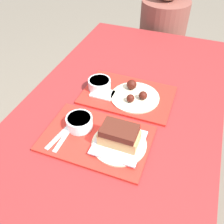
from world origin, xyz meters
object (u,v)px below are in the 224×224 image
(tray_near, at_px, (97,138))
(wings_plate_far, at_px, (135,95))
(brisket_sandwich_plate, at_px, (119,138))
(person_seated_across, at_px, (163,26))
(bowl_coleslaw_near, at_px, (79,122))
(bowl_coleslaw_far, at_px, (99,84))
(tray_far, at_px, (128,95))

(tray_near, relative_size, wings_plate_far, 1.87)
(brisket_sandwich_plate, bearing_deg, person_seated_across, 94.09)
(bowl_coleslaw_near, distance_m, bowl_coleslaw_far, 0.28)
(bowl_coleslaw_far, bearing_deg, wings_plate_far, -0.87)
(tray_near, bearing_deg, bowl_coleslaw_far, 110.55)
(brisket_sandwich_plate, bearing_deg, wings_plate_far, 95.33)
(tray_near, distance_m, wings_plate_far, 0.31)
(tray_near, xyz_separation_m, bowl_coleslaw_near, (-0.09, 0.03, 0.03))
(bowl_coleslaw_near, relative_size, person_seated_across, 0.17)
(bowl_coleslaw_near, xyz_separation_m, wings_plate_far, (0.16, 0.27, -0.02))
(bowl_coleslaw_far, xyz_separation_m, person_seated_across, (0.12, 0.99, -0.09))
(brisket_sandwich_plate, height_order, bowl_coleslaw_far, brisket_sandwich_plate)
(bowl_coleslaw_far, bearing_deg, brisket_sandwich_plate, -55.45)
(bowl_coleslaw_far, distance_m, wings_plate_far, 0.19)
(tray_far, xyz_separation_m, wings_plate_far, (0.04, -0.01, 0.02))
(bowl_coleslaw_near, distance_m, person_seated_across, 1.27)
(wings_plate_far, bearing_deg, bowl_coleslaw_far, 179.13)
(bowl_coleslaw_far, distance_m, person_seated_across, 1.00)
(tray_near, xyz_separation_m, brisket_sandwich_plate, (0.10, -0.00, 0.04))
(tray_far, height_order, person_seated_across, person_seated_across)
(tray_near, relative_size, person_seated_across, 0.66)
(bowl_coleslaw_near, distance_m, wings_plate_far, 0.32)
(tray_far, distance_m, bowl_coleslaw_far, 0.15)
(brisket_sandwich_plate, xyz_separation_m, bowl_coleslaw_far, (-0.21, 0.31, -0.01))
(tray_near, height_order, bowl_coleslaw_far, bowl_coleslaw_far)
(bowl_coleslaw_far, relative_size, person_seated_across, 0.17)
(tray_near, xyz_separation_m, tray_far, (0.03, 0.31, 0.00))
(wings_plate_far, bearing_deg, bowl_coleslaw_near, -120.38)
(brisket_sandwich_plate, relative_size, person_seated_across, 0.33)
(tray_far, bearing_deg, tray_near, -95.77)
(tray_near, height_order, tray_far, same)
(brisket_sandwich_plate, xyz_separation_m, person_seated_across, (-0.09, 1.30, -0.10))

